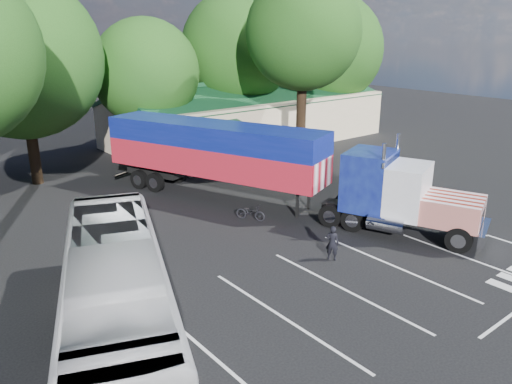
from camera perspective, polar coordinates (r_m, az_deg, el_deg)
ground at (r=24.10m, az=-0.76°, el=-5.63°), size 120.00×120.00×0.00m
event_hall at (r=45.17m, az=-1.12°, el=8.63°), size 24.20×14.12×5.55m
tree_row_c at (r=34.65m, az=-25.35°, el=13.72°), size 10.00×10.00×13.05m
tree_row_d at (r=39.15m, az=-12.49°, el=13.19°), size 8.00×8.00×10.60m
tree_row_e at (r=44.26m, az=-2.11°, el=16.07°), size 9.60×9.60×12.90m
tree_row_f at (r=50.10m, az=8.29°, el=15.82°), size 10.40×10.40×13.00m
tree_near_right at (r=36.03m, az=5.44°, el=17.70°), size 8.00×8.00×13.50m
semi_truck at (r=28.28m, az=0.09°, el=3.69°), size 10.60×21.83×4.68m
woman at (r=22.22m, az=8.71°, el=-5.77°), size 0.62×0.69×1.58m
bicycle at (r=26.55m, az=-0.63°, el=-2.31°), size 1.28×1.72×0.86m
tour_bus at (r=16.48m, az=-15.62°, el=-11.56°), size 7.40×12.78×3.51m
silver_sedan at (r=39.47m, az=2.75°, el=4.87°), size 4.05×3.05×1.28m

